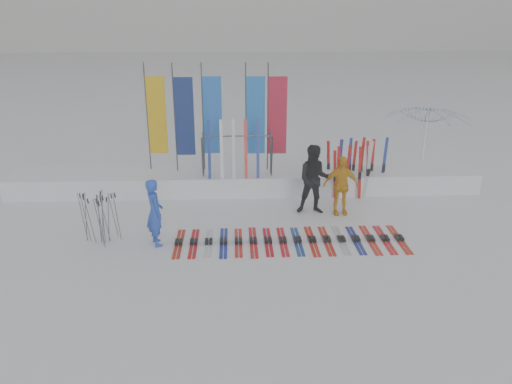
{
  "coord_description": "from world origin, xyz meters",
  "views": [
    {
      "loc": [
        -0.33,
        -9.87,
        5.16
      ],
      "look_at": [
        0.2,
        1.6,
        1.0
      ],
      "focal_mm": 35.0,
      "sensor_mm": 36.0,
      "label": 1
    }
  ],
  "objects_px": {
    "person_black": "(315,180)",
    "ski_row": "(290,240)",
    "person_blue": "(155,212)",
    "ski_rack": "(237,149)",
    "tent_canopy": "(424,143)",
    "person_yellow": "(341,185)"
  },
  "relations": [
    {
      "from": "person_black",
      "to": "ski_row",
      "type": "relative_size",
      "value": 0.35
    },
    {
      "from": "person_yellow",
      "to": "ski_row",
      "type": "relative_size",
      "value": 0.3
    },
    {
      "from": "person_blue",
      "to": "person_black",
      "type": "relative_size",
      "value": 0.85
    },
    {
      "from": "ski_rack",
      "to": "person_yellow",
      "type": "bearing_deg",
      "value": -31.15
    },
    {
      "from": "person_blue",
      "to": "ski_rack",
      "type": "height_order",
      "value": "ski_rack"
    },
    {
      "from": "ski_row",
      "to": "person_blue",
      "type": "bearing_deg",
      "value": 179.47
    },
    {
      "from": "ski_rack",
      "to": "ski_row",
      "type": "bearing_deg",
      "value": -70.01
    },
    {
      "from": "person_black",
      "to": "ski_row",
      "type": "height_order",
      "value": "person_black"
    },
    {
      "from": "tent_canopy",
      "to": "ski_rack",
      "type": "relative_size",
      "value": 1.34
    },
    {
      "from": "person_blue",
      "to": "person_yellow",
      "type": "relative_size",
      "value": 1.0
    },
    {
      "from": "person_blue",
      "to": "ski_row",
      "type": "relative_size",
      "value": 0.3
    },
    {
      "from": "person_black",
      "to": "person_yellow",
      "type": "xyz_separation_m",
      "value": [
        0.69,
        -0.1,
        -0.14
      ]
    },
    {
      "from": "person_black",
      "to": "ski_rack",
      "type": "distance_m",
      "value": 2.61
    },
    {
      "from": "tent_canopy",
      "to": "ski_row",
      "type": "distance_m",
      "value": 6.61
    },
    {
      "from": "person_blue",
      "to": "ski_row",
      "type": "xyz_separation_m",
      "value": [
        3.16,
        -0.03,
        -0.77
      ]
    },
    {
      "from": "person_black",
      "to": "tent_canopy",
      "type": "bearing_deg",
      "value": 39.33
    },
    {
      "from": "person_black",
      "to": "ski_row",
      "type": "bearing_deg",
      "value": -109.25
    },
    {
      "from": "person_black",
      "to": "ski_row",
      "type": "distance_m",
      "value": 2.18
    },
    {
      "from": "person_blue",
      "to": "person_black",
      "type": "bearing_deg",
      "value": -89.42
    },
    {
      "from": "tent_canopy",
      "to": "ski_rack",
      "type": "xyz_separation_m",
      "value": [
        -5.97,
        -1.09,
        0.16
      ]
    },
    {
      "from": "person_yellow",
      "to": "ski_row",
      "type": "bearing_deg",
      "value": -133.75
    },
    {
      "from": "person_yellow",
      "to": "tent_canopy",
      "type": "distance_m",
      "value": 4.26
    }
  ]
}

